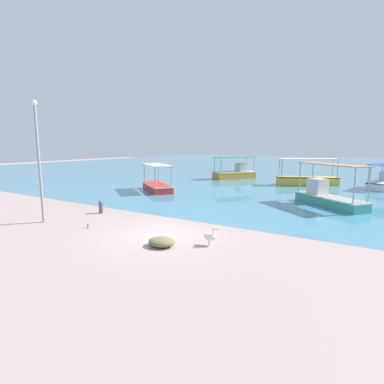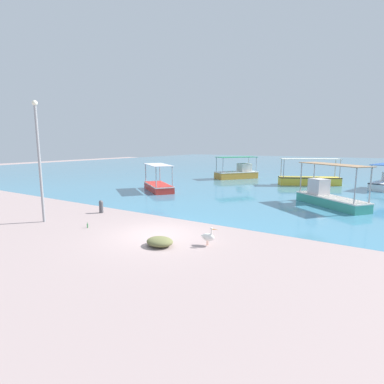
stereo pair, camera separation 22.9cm
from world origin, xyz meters
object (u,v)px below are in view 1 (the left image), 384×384
Objects in this scene: fishing_boat_center at (235,173)px; net_pile at (162,242)px; fishing_boat_near_left at (328,196)px; fishing_boat_outer at (307,179)px; lamp_post at (39,156)px; pelican at (210,237)px; fishing_boat_far_right at (384,182)px; glass_bottle at (88,226)px; fishing_boat_far_left at (157,185)px; mooring_bollard at (101,206)px.

fishing_boat_center is 25.46m from net_pile.
fishing_boat_outer is (-3.24, 10.27, -0.08)m from fishing_boat_near_left.
pelican is at bearing 8.28° from lamp_post.
fishing_boat_far_right is at bearing -2.22° from fishing_boat_center.
glass_bottle is (-12.94, -23.62, -0.47)m from fishing_boat_far_right.
pelican is (10.94, -10.50, -0.11)m from fishing_boat_far_left.
net_pile reaches higher than glass_bottle.
fishing_boat_far_left reaches higher than pelican.
fishing_boat_outer reaches higher than pelican.
glass_bottle is (-9.46, -12.41, -0.54)m from fishing_boat_near_left.
net_pile is at bearing -2.48° from glass_bottle.
fishing_boat_center is at bearing 95.65° from glass_bottle.
mooring_bollard is at bearing 157.12° from net_pile.
mooring_bollard is at bearing -125.49° from fishing_boat_far_right.
fishing_boat_outer is (-6.71, -0.94, -0.01)m from fishing_boat_far_right.
lamp_post is at bearing -91.37° from fishing_boat_center.
glass_bottle is at bearing -68.45° from fishing_boat_far_left.
fishing_boat_far_left reaches higher than net_pile.
glass_bottle is at bearing -127.33° from fishing_boat_near_left.
fishing_boat_far_left is 15.56m from fishing_boat_outer.
pelican is (-6.50, -22.71, -0.20)m from fishing_boat_far_right.
fishing_boat_center is at bearing 110.76° from pelican.
fishing_boat_center reaches higher than glass_bottle.
glass_bottle is (2.40, -24.22, -0.58)m from fishing_boat_center.
fishing_boat_far_left is 4.10× the size of net_pile.
fishing_boat_near_left reaches higher than fishing_boat_center.
fishing_boat_far_right reaches higher than mooring_bollard.
mooring_bollard is at bearing 72.62° from lamp_post.
fishing_boat_outer is 5.24× the size of net_pile.
fishing_boat_far_left is 9.11m from mooring_bollard.
net_pile is at bearing -146.05° from pelican.
fishing_boat_far_right is 18.23× the size of glass_bottle.
lamp_post is (-15.93, -24.08, 2.98)m from fishing_boat_far_right.
net_pile is at bearing 1.83° from lamp_post.
fishing_boat_far_left is (-13.97, -0.99, -0.16)m from fishing_boat_near_left.
mooring_bollard is at bearing -112.36° from fishing_boat_outer.
fishing_boat_outer is 8.76m from fishing_boat_center.
lamp_post reaches higher than fishing_boat_outer.
fishing_boat_center is (-8.62, 1.54, 0.12)m from fishing_boat_outer.
fishing_boat_center reaches higher than fishing_boat_far_right.
lamp_post is (1.52, -11.87, 3.08)m from fishing_boat_far_left.
fishing_boat_far_left is 0.74× the size of lamp_post.
fishing_boat_far_right is 25.20m from net_pile.
fishing_boat_outer is at bearing 74.65° from glass_bottle.
fishing_boat_far_left is 14.87m from net_pile.
fishing_boat_near_left is at bearing 52.67° from glass_bottle.
fishing_boat_far_right is at bearing 61.29° from glass_bottle.
glass_bottle is (2.01, -2.66, -0.31)m from mooring_bollard.
fishing_boat_outer is 7.73× the size of mooring_bollard.
mooring_bollard is 0.68× the size of net_pile.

